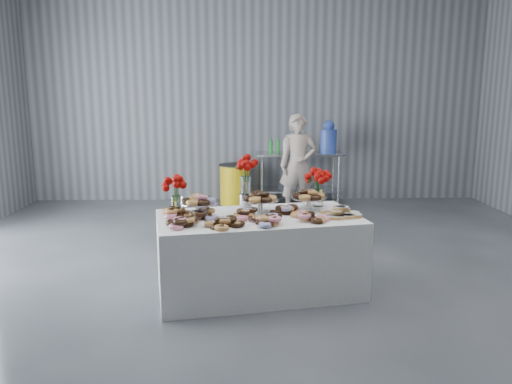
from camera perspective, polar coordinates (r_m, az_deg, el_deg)
ground at (r=4.85m, az=1.86°, el=-11.84°), size 9.00×9.00×0.00m
room_walls at (r=4.59m, az=-1.62°, el=20.49°), size 8.04×9.04×4.02m
display_table at (r=4.86m, az=0.28°, el=-7.08°), size 2.05×1.33×0.75m
prep_table at (r=8.71m, az=4.95°, el=2.67°), size 1.50×0.60×0.90m
donut_mounds at (r=4.69m, az=0.30°, el=-2.39°), size 1.92×1.12×0.09m
cake_stand_left at (r=4.78m, az=-6.56°, el=-1.05°), size 0.36×0.36×0.17m
cake_stand_mid at (r=4.88m, az=0.47°, el=-0.74°), size 0.36×0.36×0.17m
cake_stand_right at (r=5.01m, az=6.06°, el=-0.48°), size 0.36×0.36×0.17m
danish_pile at (r=4.82m, az=9.42°, el=-2.07°), size 0.48×0.48×0.11m
bouquet_left at (r=4.83m, az=-9.08°, el=0.91°), size 0.26×0.26×0.42m
bouquet_right at (r=5.17m, az=7.15°, el=1.61°), size 0.26×0.26×0.42m
bouquet_center at (r=5.00m, az=-1.15°, el=2.35°), size 0.26×0.26×0.57m
water_jug at (r=8.72m, az=8.29°, el=6.12°), size 0.28×0.28×0.55m
drink_bottles at (r=8.53m, az=2.93°, el=5.34°), size 0.54×0.08×0.27m
person at (r=7.88m, az=4.84°, el=3.10°), size 0.59×0.39×1.60m
trash_barrel at (r=8.69m, az=-2.44°, el=0.90°), size 0.55×0.55×0.70m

